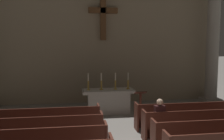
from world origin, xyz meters
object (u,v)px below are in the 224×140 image
(candlestick_inner_right, at_px, (115,84))
(lectern, at_px, (140,106))
(pew_right_row_2, at_px, (213,134))
(candlestick_outer_right, at_px, (128,84))
(column_right_fourth, at_px, (213,36))
(pew_right_row_4, at_px, (184,115))
(pew_right_row_3, at_px, (197,123))
(candlestick_inner_left, at_px, (101,84))
(candlestick_outer_left, at_px, (88,85))
(pew_left_row_4, at_px, (46,121))
(altar, at_px, (108,100))
(lone_worshipper, at_px, (159,118))
(pew_left_row_3, at_px, (43,131))

(candlestick_inner_right, height_order, lectern, candlestick_inner_right)
(pew_right_row_2, distance_m, candlestick_outer_right, 4.66)
(column_right_fourth, relative_size, candlestick_outer_right, 9.56)
(pew_right_row_4, xyz_separation_m, lectern, (-1.29, 1.15, 0.07))
(pew_right_row_3, bearing_deg, pew_right_row_4, 90.00)
(candlestick_inner_left, bearing_deg, lectern, -40.80)
(pew_right_row_3, distance_m, candlestick_outer_left, 4.71)
(pew_right_row_2, bearing_deg, pew_right_row_3, 90.00)
(pew_left_row_4, bearing_deg, altar, 44.71)
(candlestick_outer_left, bearing_deg, lone_worshipper, -59.09)
(pew_left_row_4, height_order, lone_worshipper, lone_worshipper)
(candlestick_inner_right, bearing_deg, pew_right_row_2, -64.43)
(pew_left_row_3, distance_m, column_right_fourth, 9.39)
(candlestick_outer_right, bearing_deg, candlestick_inner_right, 180.00)
(altar, height_order, candlestick_inner_left, candlestick_inner_left)
(candlestick_outer_left, height_order, lone_worshipper, candlestick_outer_left)
(pew_right_row_3, bearing_deg, pew_left_row_4, 168.19)
(candlestick_inner_left, xyz_separation_m, lectern, (1.39, -1.20, -0.69))
(candlestick_inner_left, bearing_deg, pew_left_row_3, -121.82)
(altar, relative_size, candlestick_inner_right, 3.12)
(candlestick_inner_right, bearing_deg, pew_left_row_3, -128.65)
(pew_left_row_4, height_order, lectern, lectern)
(candlestick_inner_left, xyz_separation_m, candlestick_outer_right, (1.15, 0.00, 0.00))
(lectern, bearing_deg, pew_left_row_4, -161.61)
(pew_left_row_3, bearing_deg, pew_right_row_4, 11.81)
(candlestick_outer_right, distance_m, lectern, 1.40)
(pew_right_row_3, xyz_separation_m, column_right_fourth, (2.95, 4.57, 2.81))
(pew_left_row_3, height_order, lectern, lectern)
(pew_left_row_4, distance_m, column_right_fourth, 8.94)
(pew_left_row_3, distance_m, pew_right_row_4, 4.86)
(pew_right_row_3, distance_m, candlestick_inner_right, 4.01)
(altar, bearing_deg, candlestick_inner_right, -0.00)
(candlestick_inner_left, height_order, lone_worshipper, candlestick_inner_left)
(altar, bearing_deg, pew_left_row_3, -125.38)
(pew_right_row_2, bearing_deg, column_right_fourth, 62.09)
(candlestick_outer_right, bearing_deg, candlestick_outer_left, 180.00)
(pew_left_row_3, distance_m, pew_right_row_3, 4.75)
(altar, bearing_deg, pew_right_row_4, -44.71)
(altar, height_order, lectern, lectern)
(pew_right_row_2, bearing_deg, candlestick_outer_right, 109.38)
(pew_right_row_3, distance_m, column_right_fourth, 6.12)
(altar, bearing_deg, lectern, -47.74)
(lone_worshipper, bearing_deg, pew_left_row_4, 164.77)
(pew_left_row_4, height_order, pew_right_row_3, same)
(column_right_fourth, xyz_separation_m, lectern, (-4.23, -2.42, -2.74))
(altar, bearing_deg, pew_right_row_2, -61.29)
(pew_right_row_3, bearing_deg, altar, 125.38)
(candlestick_inner_left, bearing_deg, pew_left_row_4, -131.43)
(candlestick_inner_right, bearing_deg, lectern, -56.63)
(column_right_fourth, height_order, candlestick_inner_left, column_right_fourth)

